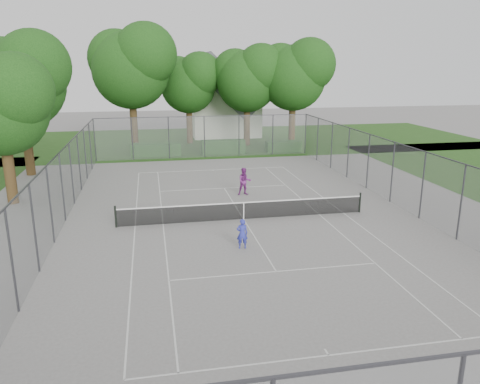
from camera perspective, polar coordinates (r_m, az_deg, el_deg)
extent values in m
plane|color=slate|center=(24.16, 0.45, -3.36)|extent=(120.00, 120.00, 0.00)
cube|color=#1E4212|center=(49.26, -5.55, 6.22)|extent=(60.00, 20.00, 0.00)
cube|color=silver|center=(13.84, 10.74, -18.96)|extent=(10.97, 0.06, 0.01)
cube|color=silver|center=(35.47, -3.34, 2.71)|extent=(10.97, 0.06, 0.01)
cube|color=silver|center=(23.75, -12.67, -4.07)|extent=(0.06, 23.77, 0.01)
cube|color=silver|center=(25.76, 12.51, -2.53)|extent=(0.06, 23.77, 0.01)
cube|color=silver|center=(23.74, -9.36, -3.91)|extent=(0.06, 23.77, 0.01)
cube|color=silver|center=(25.26, 9.65, -2.73)|extent=(0.06, 23.77, 0.01)
cube|color=silver|center=(18.37, 4.44, -9.63)|extent=(8.23, 0.06, 0.01)
cube|color=silver|center=(30.20, -1.94, 0.48)|extent=(8.23, 0.06, 0.01)
cube|color=silver|center=(24.16, 0.45, -3.35)|extent=(0.06, 12.80, 0.01)
cube|color=silver|center=(13.96, 10.51, -18.63)|extent=(0.06, 0.30, 0.01)
cube|color=silver|center=(35.33, -3.30, 2.66)|extent=(0.06, 0.30, 0.01)
cylinder|color=black|center=(23.64, -14.93, -2.93)|extent=(0.10, 0.10, 1.10)
cylinder|color=black|center=(25.96, 14.41, -1.25)|extent=(0.10, 0.10, 1.10)
cube|color=black|center=(24.02, 0.45, -2.35)|extent=(12.67, 0.01, 0.86)
cube|color=white|center=(23.89, 0.45, -1.29)|extent=(12.77, 0.03, 0.06)
cube|color=white|center=(24.02, 0.45, -2.37)|extent=(0.05, 0.02, 0.88)
cylinder|color=#38383D|center=(40.14, -17.30, 6.06)|extent=(0.08, 0.08, 3.50)
cylinder|color=#38383D|center=(42.12, 7.98, 7.01)|extent=(0.08, 0.08, 3.50)
cube|color=slate|center=(40.14, -4.36, 6.71)|extent=(18.00, 0.02, 3.50)
cube|color=slate|center=(23.65, -21.45, -0.44)|extent=(0.02, 34.00, 3.50)
cube|color=slate|center=(26.87, 19.64, 1.54)|extent=(0.02, 34.00, 3.50)
cube|color=#38383D|center=(8.25, 25.66, -17.34)|extent=(18.00, 0.05, 0.05)
cube|color=#38383D|center=(39.92, -4.41, 9.19)|extent=(18.00, 0.05, 0.05)
cube|color=#38383D|center=(23.27, -21.87, 3.71)|extent=(0.05, 34.00, 0.05)
cube|color=#38383D|center=(26.54, 19.97, 5.21)|extent=(0.05, 34.00, 0.05)
cylinder|color=#3C2A15|center=(44.40, -12.80, 8.06)|extent=(0.65, 0.65, 4.81)
sphere|color=#143B10|center=(44.08, -13.18, 14.26)|extent=(6.85, 6.85, 6.85)
sphere|color=#143B10|center=(43.04, -11.44, 16.16)|extent=(5.48, 5.48, 5.48)
sphere|color=#143B10|center=(44.99, -14.81, 15.48)|extent=(5.14, 5.14, 5.14)
cylinder|color=#3C2A15|center=(47.79, -6.18, 8.23)|extent=(0.61, 0.61, 3.80)
sphere|color=#143B10|center=(47.48, -6.31, 12.78)|extent=(5.41, 5.41, 5.41)
sphere|color=#143B10|center=(46.74, -4.90, 14.10)|extent=(4.33, 4.33, 4.33)
sphere|color=#143B10|center=(48.06, -7.57, 13.74)|extent=(4.06, 4.06, 4.06)
cylinder|color=#3C2A15|center=(46.21, 0.84, 8.26)|extent=(0.62, 0.62, 4.10)
sphere|color=#143B10|center=(45.89, 0.86, 13.34)|extent=(5.83, 5.83, 5.83)
sphere|color=#143B10|center=(45.26, 2.59, 14.78)|extent=(4.67, 4.67, 4.67)
sphere|color=#143B10|center=(46.39, -0.60, 14.44)|extent=(4.38, 4.38, 4.38)
cylinder|color=#3C2A15|center=(46.10, 6.35, 8.28)|extent=(0.63, 0.63, 4.32)
sphere|color=#143B10|center=(45.77, 6.51, 13.64)|extent=(6.14, 6.14, 6.14)
sphere|color=#143B10|center=(45.26, 8.45, 15.11)|extent=(4.91, 4.91, 4.91)
sphere|color=#143B10|center=(46.19, 4.94, 14.84)|extent=(4.60, 4.60, 4.60)
cylinder|color=#3C2A15|center=(36.74, -24.44, 5.19)|extent=(0.63, 0.63, 4.27)
sphere|color=#143B10|center=(36.33, -25.19, 11.81)|extent=(6.08, 6.08, 6.08)
sphere|color=#143B10|center=(35.15, -23.80, 13.88)|extent=(4.86, 4.86, 4.86)
sphere|color=#143B10|center=(37.31, -26.70, 13.10)|extent=(4.56, 4.56, 4.56)
cylinder|color=#3C2A15|center=(29.59, -26.27, 2.12)|extent=(0.60, 0.60, 3.58)
sphere|color=#143B10|center=(29.08, -27.10, 8.97)|extent=(5.09, 5.09, 5.09)
sphere|color=#143B10|center=(28.01, -25.75, 11.05)|extent=(4.07, 4.07, 4.07)
cube|color=#1E4A18|center=(41.59, -10.23, 5.12)|extent=(4.33, 1.30, 1.08)
cube|color=#1E4A18|center=(41.93, -2.06, 5.52)|extent=(3.85, 1.10, 1.21)
cube|color=#1E4A18|center=(43.17, 5.30, 5.59)|extent=(3.21, 1.18, 0.96)
cube|color=silver|center=(52.47, -1.86, 9.83)|extent=(7.24, 5.43, 5.43)
cube|color=#57565C|center=(52.28, -1.89, 12.79)|extent=(7.17, 5.61, 7.17)
imported|color=#2E34AD|center=(20.27, 0.27, -5.10)|extent=(0.51, 0.36, 1.34)
imported|color=#7D297D|center=(28.46, 0.55, 1.29)|extent=(0.83, 0.65, 1.68)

